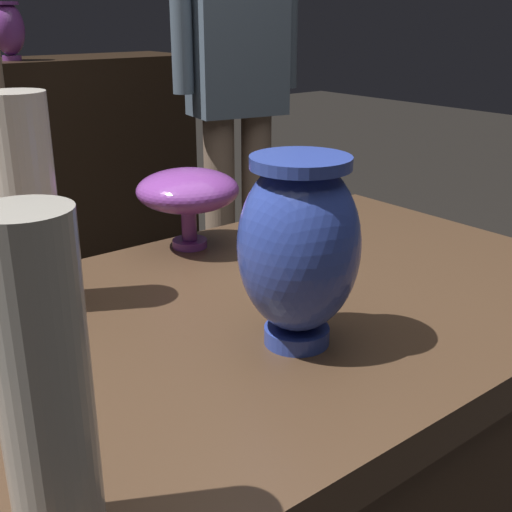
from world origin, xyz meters
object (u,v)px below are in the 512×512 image
Objects in this scene: shelf_vase_right at (8,29)px; vase_right_accent at (188,192)px; vase_centerpiece at (299,246)px; visitor_near_right at (237,66)px; vase_tall_behind at (45,392)px; vase_left_accent at (26,206)px.

vase_right_accent is at bearing -101.71° from shelf_vase_right.
vase_centerpiece is 1.64m from visitor_near_right.
vase_tall_behind is 1.95m from visitor_near_right.
vase_tall_behind reaches higher than vase_centerpiece.
vase_left_accent is (0.15, 0.43, 0.01)m from vase_tall_behind.
vase_left_accent is at bearing -109.23° from shelf_vase_right.
vase_centerpiece is at bearing 66.14° from visitor_near_right.
shelf_vase_right is (0.83, 2.39, 0.18)m from vase_tall_behind.
shelf_vase_right is at bearing 70.77° from vase_left_accent.
vase_right_accent is 1.95m from shelf_vase_right.
visitor_near_right is (0.84, 0.97, 0.11)m from vase_right_accent.
visitor_near_right reaches higher than shelf_vase_right.
vase_centerpiece reaches higher than vase_right_accent.
vase_centerpiece is at bearing -103.56° from vase_right_accent.
vase_right_accent is 1.29m from visitor_near_right.
vase_right_accent is at bearing 12.73° from vase_left_accent.
visitor_near_right is at bearing 49.12° from vase_right_accent.
visitor_near_right is at bearing -64.15° from shelf_vase_right.
vase_right_accent is (0.29, 0.07, -0.04)m from vase_left_accent.
vase_centerpiece is at bearing 19.39° from vase_tall_behind.
vase_left_accent is 0.17× the size of visitor_near_right.
vase_left_accent is at bearing 70.81° from vase_tall_behind.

